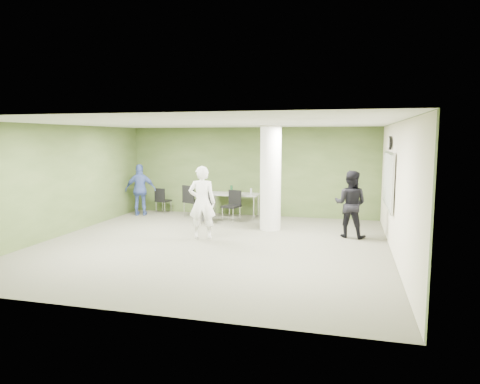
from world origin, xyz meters
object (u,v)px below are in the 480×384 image
(chair_back_left, at_px, (162,199))
(man_blue, at_px, (141,190))
(woman_white, at_px, (202,203))
(folding_table, at_px, (234,195))
(man_black, at_px, (350,204))

(chair_back_left, bearing_deg, man_blue, 56.78)
(chair_back_left, bearing_deg, woman_white, 141.48)
(folding_table, xyz_separation_m, chair_back_left, (-2.48, 0.14, -0.22))
(man_black, xyz_separation_m, man_blue, (-6.49, 1.47, -0.01))
(chair_back_left, bearing_deg, man_black, 174.11)
(chair_back_left, height_order, man_blue, man_blue)
(chair_back_left, distance_m, man_black, 6.31)
(folding_table, bearing_deg, man_blue, -170.94)
(folding_table, bearing_deg, man_black, -25.39)
(man_blue, bearing_deg, chair_back_left, -154.50)
(folding_table, height_order, woman_white, woman_white)
(folding_table, xyz_separation_m, woman_white, (-0.01, -2.89, 0.19))
(woman_white, height_order, man_black, woman_white)
(man_black, height_order, man_blue, man_black)
(chair_back_left, xyz_separation_m, woman_white, (2.47, -3.03, 0.41))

